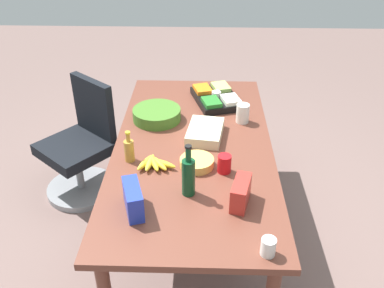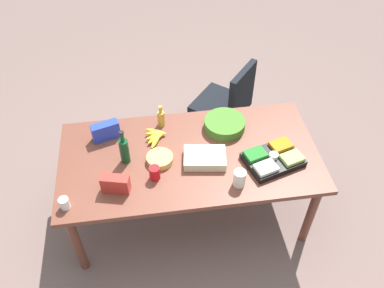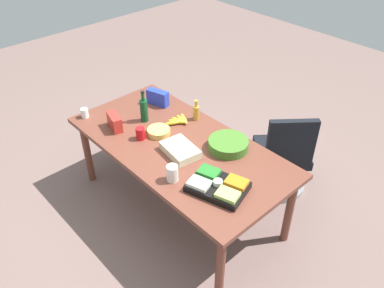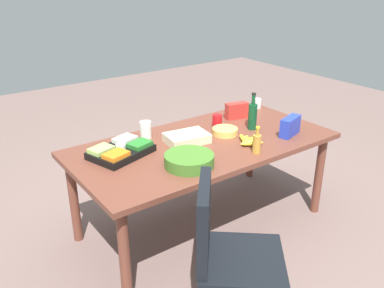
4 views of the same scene
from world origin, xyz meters
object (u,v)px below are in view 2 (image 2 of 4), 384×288
wine_bottle (124,150)px  paper_cup (64,203)px  sheet_cake (205,158)px  chip_bag_blue (106,131)px  mayo_jar (239,178)px  chip_bag_red (116,184)px  banana_bunch (156,136)px  chip_bowl (160,159)px  conference_table (190,162)px  veggie_tray (273,159)px  office_chair (224,112)px  red_solo_cup (155,173)px  salad_bowl (225,124)px  dressing_bottle (161,118)px

wine_bottle → paper_cup: wine_bottle is taller
sheet_cake → chip_bag_blue: 0.83m
mayo_jar → chip_bag_red: size_ratio=0.67×
chip_bag_blue → mayo_jar: bearing=146.9°
banana_bunch → chip_bowl: bearing=92.6°
conference_table → chip_bowl: size_ratio=9.95×
veggie_tray → chip_bag_blue: size_ratio=2.22×
chip_bowl → chip_bag_red: bearing=35.2°
chip_bowl → chip_bag_red: 0.41m
office_chair → banana_bunch: office_chair is taller
banana_bunch → chip_bag_blue: size_ratio=1.10×
veggie_tray → banana_bunch: bearing=-23.8°
chip_bowl → chip_bag_blue: size_ratio=0.93×
red_solo_cup → banana_bunch: 0.42m
chip_bag_red → veggie_tray: bearing=-174.9°
conference_table → red_solo_cup: size_ratio=18.44×
conference_table → sheet_cake: (-0.11, 0.08, 0.11)m
veggie_tray → banana_bunch: veggie_tray is taller
salad_bowl → paper_cup: bearing=26.8°
office_chair → chip_bowl: bearing=52.4°
banana_bunch → conference_table: bearing=137.6°
wine_bottle → red_solo_cup: bearing=136.1°
paper_cup → dressing_bottle: bearing=-134.6°
office_chair → salad_bowl: 0.78m
wine_bottle → banana_bunch: bearing=-139.2°
salad_bowl → chip_bag_blue: bearing=-1.3°
conference_table → paper_cup: bearing=21.7°
conference_table → red_solo_cup: (0.28, 0.19, 0.13)m
wine_bottle → banana_bunch: 0.34m
office_chair → chip_bowl: size_ratio=4.56×
red_solo_cup → paper_cup: bearing=15.6°
paper_cup → chip_bag_red: bearing=-163.8°
conference_table → chip_bowl: (0.23, 0.03, 0.10)m
conference_table → chip_bowl: 0.26m
office_chair → banana_bunch: bearing=42.9°
mayo_jar → chip_bag_blue: (0.96, -0.63, 0.01)m
chip_bowl → red_solo_cup: (0.05, 0.16, 0.03)m
wine_bottle → chip_bag_blue: (0.15, -0.28, -0.04)m
veggie_tray → mayo_jar: bearing=30.2°
red_solo_cup → dressing_bottle: bearing=-99.8°
conference_table → chip_bag_blue: bearing=-24.2°
salad_bowl → chip_bowl: (0.56, 0.30, -0.02)m
office_chair → sheet_cake: (0.37, 0.98, 0.43)m
banana_bunch → chip_bag_blue: 0.40m
sheet_cake → dressing_bottle: size_ratio=1.59×
conference_table → office_chair: office_chair is taller
red_solo_cup → dressing_bottle: (-0.10, -0.57, 0.02)m
conference_table → wine_bottle: wine_bottle is taller
mayo_jar → sheet_cake: size_ratio=0.42×
chip_bag_red → wine_bottle: bearing=-105.3°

